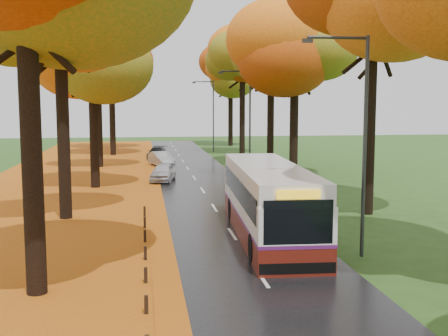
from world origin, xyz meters
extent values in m
cube|color=black|center=(0.00, 25.00, 0.02)|extent=(6.50, 90.00, 0.04)
cube|color=silver|center=(0.00, 25.00, 0.04)|extent=(0.12, 90.00, 0.01)
cube|color=#7F3A0B|center=(-9.00, 25.00, 0.01)|extent=(12.00, 90.00, 0.02)
cube|color=orange|center=(-3.05, 25.00, 0.04)|extent=(0.90, 90.00, 0.01)
cylinder|color=black|center=(-6.90, 5.50, 4.29)|extent=(0.60, 0.60, 8.58)
cylinder|color=black|center=(-7.50, 16.50, 4.58)|extent=(0.60, 0.60, 9.15)
ellipsoid|color=orange|center=(-7.50, 16.50, 10.30)|extent=(8.00, 8.00, 6.24)
cylinder|color=black|center=(-6.90, 26.50, 4.00)|extent=(0.60, 0.60, 8.00)
ellipsoid|color=orange|center=(-6.90, 26.50, 9.00)|extent=(9.20, 9.20, 7.18)
cylinder|color=black|center=(-7.50, 38.50, 4.29)|extent=(0.60, 0.60, 8.58)
ellipsoid|color=orange|center=(-7.50, 38.50, 9.65)|extent=(8.00, 8.00, 6.24)
cylinder|color=black|center=(-6.90, 49.50, 4.58)|extent=(0.60, 0.60, 9.15)
ellipsoid|color=orange|center=(-6.90, 49.50, 10.30)|extent=(9.20, 9.20, 7.18)
cylinder|color=black|center=(-7.50, 59.50, 4.00)|extent=(0.60, 0.60, 8.00)
ellipsoid|color=orange|center=(-7.50, 59.50, 9.00)|extent=(8.00, 8.00, 6.24)
cylinder|color=black|center=(7.50, 15.50, 4.61)|extent=(0.60, 0.60, 9.22)
ellipsoid|color=#B75B0D|center=(7.50, 15.50, 10.37)|extent=(8.20, 8.20, 6.40)
cylinder|color=black|center=(6.90, 27.50, 4.10)|extent=(0.60, 0.60, 8.19)
ellipsoid|color=#B75B0D|center=(6.90, 27.50, 9.22)|extent=(9.20, 9.20, 7.18)
cylinder|color=black|center=(7.50, 37.50, 4.35)|extent=(0.60, 0.60, 8.70)
ellipsoid|color=#B75B0D|center=(7.50, 37.50, 9.79)|extent=(8.20, 8.20, 6.40)
cylinder|color=black|center=(6.90, 48.50, 4.61)|extent=(0.60, 0.60, 9.22)
ellipsoid|color=#B75B0D|center=(6.90, 48.50, 10.37)|extent=(9.20, 9.20, 7.18)
cylinder|color=black|center=(7.50, 60.50, 4.10)|extent=(0.60, 0.60, 8.19)
ellipsoid|color=#B75B0D|center=(7.50, 60.50, 9.22)|extent=(8.20, 8.20, 6.40)
cube|color=black|center=(-3.70, 3.40, 0.26)|extent=(0.11, 0.11, 0.52)
cube|color=black|center=(-3.70, 6.00, 0.26)|extent=(0.11, 0.11, 0.52)
cube|color=black|center=(-3.70, 8.60, 0.26)|extent=(0.11, 0.11, 0.52)
cube|color=black|center=(-3.70, 11.20, 0.26)|extent=(0.11, 0.11, 0.52)
cube|color=black|center=(-3.70, 13.80, 0.26)|extent=(0.11, 0.11, 0.52)
cube|color=black|center=(-3.70, 16.40, 0.26)|extent=(0.11, 0.11, 0.52)
cylinder|color=#333538|center=(4.20, 8.00, 4.00)|extent=(0.14, 0.14, 8.00)
cylinder|color=#333538|center=(3.10, 8.00, 7.90)|extent=(2.20, 0.11, 0.11)
cube|color=#333538|center=(2.00, 8.00, 7.78)|extent=(0.35, 0.18, 0.14)
cylinder|color=#333538|center=(4.20, 30.00, 4.00)|extent=(0.14, 0.14, 8.00)
cylinder|color=#333538|center=(3.10, 30.00, 7.90)|extent=(2.20, 0.11, 0.11)
cube|color=#333538|center=(2.00, 30.00, 7.78)|extent=(0.35, 0.18, 0.14)
cylinder|color=#333538|center=(4.20, 52.00, 4.00)|extent=(0.14, 0.14, 8.00)
cylinder|color=#333538|center=(3.10, 52.00, 7.90)|extent=(2.20, 0.11, 0.11)
cube|color=#333538|center=(2.00, 52.00, 7.78)|extent=(0.35, 0.18, 0.14)
cube|color=#58160D|center=(1.44, 11.46, 0.50)|extent=(3.15, 11.44, 0.93)
cube|color=white|center=(1.44, 11.46, 1.64)|extent=(3.15, 11.44, 1.34)
cube|color=white|center=(1.44, 11.46, 2.67)|extent=(3.08, 11.21, 0.72)
cube|color=#5B1C62|center=(1.44, 11.46, 1.02)|extent=(3.17, 11.46, 0.12)
cube|color=black|center=(1.44, 11.46, 2.05)|extent=(3.13, 10.54, 0.88)
cube|color=black|center=(1.16, 5.84, 1.84)|extent=(2.27, 0.18, 1.44)
cube|color=yellow|center=(1.16, 5.84, 2.74)|extent=(1.42, 0.13, 0.29)
cube|color=black|center=(1.16, 5.86, 0.33)|extent=(2.53, 0.25, 0.36)
cylinder|color=black|center=(0.08, 7.68, 0.55)|extent=(0.34, 1.04, 1.03)
cylinder|color=black|center=(2.41, 7.56, 0.55)|extent=(0.34, 1.04, 1.03)
cylinder|color=black|center=(0.45, 14.92, 0.55)|extent=(0.34, 1.04, 1.03)
cylinder|color=black|center=(2.78, 14.80, 0.55)|extent=(0.34, 1.04, 1.03)
imported|color=silver|center=(-2.35, 28.58, 0.67)|extent=(2.21, 3.90, 1.25)
imported|color=#9C9FA3|center=(-2.16, 38.04, 0.67)|extent=(2.39, 4.07, 1.27)
imported|color=black|center=(-2.35, 44.67, 0.62)|extent=(2.33, 4.22, 1.16)
camera|label=1|loc=(-3.71, -11.23, 5.67)|focal=45.00mm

